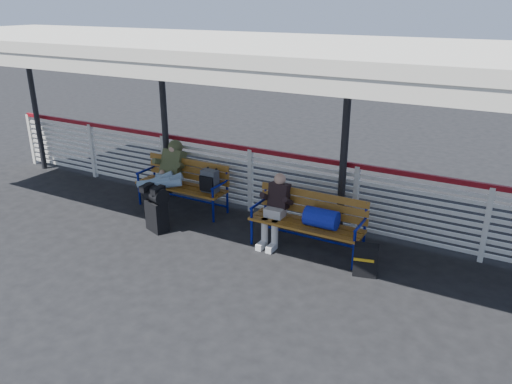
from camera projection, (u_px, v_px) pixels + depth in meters
The scene contains 9 objects.
ground at pixel (191, 252), 7.82m from camera, with size 60.00×60.00×0.00m, color black.
fence at pixel (250, 178), 9.13m from camera, with size 12.08×0.08×1.24m.
canopy at pixel (216, 47), 7.43m from camera, with size 12.60×3.60×3.16m.
luggage_stack at pixel (156, 206), 8.42m from camera, with size 0.55×0.42×0.81m.
bench_left at pixel (190, 180), 9.24m from camera, with size 1.80×0.56×0.92m.
bench_right at pixel (314, 217), 7.67m from camera, with size 1.80×0.56×0.92m.
traveler_man at pixel (165, 177), 9.04m from camera, with size 0.94×1.64×0.77m.
companion_person at pixel (276, 208), 7.94m from camera, with size 0.32×0.66×1.15m.
suitcase_side at pixel (366, 260), 7.10m from camera, with size 0.38×0.28×0.47m.
Camera 1 is at (4.28, -5.58, 3.70)m, focal length 35.00 mm.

